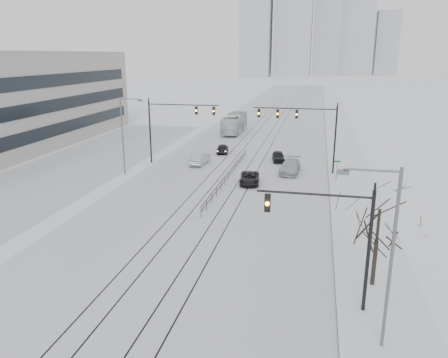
# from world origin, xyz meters

# --- Properties ---
(ground) EXTENTS (500.00, 500.00, 0.00)m
(ground) POSITION_xyz_m (0.00, 0.00, 0.00)
(ground) COLOR silver
(ground) RESTS_ON ground
(road) EXTENTS (22.00, 260.00, 0.02)m
(road) POSITION_xyz_m (0.00, 60.00, 0.01)
(road) COLOR silver
(road) RESTS_ON ground
(sidewalk_east) EXTENTS (5.00, 260.00, 0.16)m
(sidewalk_east) POSITION_xyz_m (13.50, 60.00, 0.08)
(sidewalk_east) COLOR silver
(sidewalk_east) RESTS_ON ground
(curb) EXTENTS (0.10, 260.00, 0.12)m
(curb) POSITION_xyz_m (11.05, 60.00, 0.06)
(curb) COLOR gray
(curb) RESTS_ON ground
(parking_strip) EXTENTS (14.00, 60.00, 0.03)m
(parking_strip) POSITION_xyz_m (-20.00, 35.00, 0.01)
(parking_strip) COLOR silver
(parking_strip) RESTS_ON ground
(tram_rails) EXTENTS (5.30, 180.00, 0.01)m
(tram_rails) POSITION_xyz_m (-0.00, 40.00, 0.02)
(tram_rails) COLOR black
(tram_rails) RESTS_ON ground
(skyline) EXTENTS (96.00, 48.00, 72.00)m
(skyline) POSITION_xyz_m (5.02, 273.63, 30.65)
(skyline) COLOR #9EA2AD
(skyline) RESTS_ON ground
(traffic_mast_near) EXTENTS (6.10, 0.37, 7.00)m
(traffic_mast_near) POSITION_xyz_m (10.79, 6.00, 4.56)
(traffic_mast_near) COLOR black
(traffic_mast_near) RESTS_ON ground
(traffic_mast_ne) EXTENTS (9.60, 0.37, 8.00)m
(traffic_mast_ne) POSITION_xyz_m (8.15, 34.99, 5.76)
(traffic_mast_ne) COLOR black
(traffic_mast_ne) RESTS_ON ground
(traffic_mast_nw) EXTENTS (9.10, 0.37, 8.00)m
(traffic_mast_nw) POSITION_xyz_m (-8.52, 36.00, 5.57)
(traffic_mast_nw) COLOR black
(traffic_mast_nw) RESTS_ON ground
(street_light_east) EXTENTS (2.73, 0.25, 9.00)m
(street_light_east) POSITION_xyz_m (12.70, 3.00, 5.21)
(street_light_east) COLOR #595B60
(street_light_east) RESTS_ON ground
(street_light_west) EXTENTS (2.73, 0.25, 9.00)m
(street_light_west) POSITION_xyz_m (-12.20, 30.00, 5.21)
(street_light_west) COLOR #595B60
(street_light_west) RESTS_ON ground
(bare_tree) EXTENTS (4.40, 4.40, 6.10)m
(bare_tree) POSITION_xyz_m (13.20, 9.00, 4.49)
(bare_tree) COLOR black
(bare_tree) RESTS_ON ground
(median_fence) EXTENTS (0.06, 24.00, 1.00)m
(median_fence) POSITION_xyz_m (0.00, 30.00, 0.53)
(median_fence) COLOR black
(median_fence) RESTS_ON ground
(street_sign) EXTENTS (0.70, 0.06, 2.40)m
(street_sign) POSITION_xyz_m (11.80, 32.00, 1.61)
(street_sign) COLOR #595B60
(street_sign) RESTS_ON ground
(sedan_sb_inner) EXTENTS (2.13, 4.09, 1.33)m
(sedan_sb_inner) POSITION_xyz_m (-3.66, 43.59, 0.66)
(sedan_sb_inner) COLOR black
(sedan_sb_inner) RESTS_ON ground
(sedan_sb_outer) EXTENTS (1.82, 4.58, 1.48)m
(sedan_sb_outer) POSITION_xyz_m (-5.09, 36.41, 0.74)
(sedan_sb_outer) COLOR #ABAFB2
(sedan_sb_outer) RESTS_ON ground
(sedan_nb_front) EXTENTS (2.56, 4.66, 1.23)m
(sedan_nb_front) POSITION_xyz_m (2.51, 29.12, 0.62)
(sedan_nb_front) COLOR black
(sedan_nb_front) RESTS_ON ground
(sedan_nb_right) EXTENTS (2.45, 5.44, 1.55)m
(sedan_nb_right) POSITION_xyz_m (6.52, 34.61, 0.77)
(sedan_nb_right) COLOR #AEB1B6
(sedan_nb_right) RESTS_ON ground
(sedan_nb_far) EXTENTS (2.14, 4.05, 1.31)m
(sedan_nb_far) POSITION_xyz_m (4.63, 40.18, 0.66)
(sedan_nb_far) COLOR black
(sedan_nb_far) RESTS_ON ground
(box_truck) EXTENTS (2.89, 11.96, 3.32)m
(box_truck) POSITION_xyz_m (-5.18, 60.66, 1.66)
(box_truck) COLOR silver
(box_truck) RESTS_ON ground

